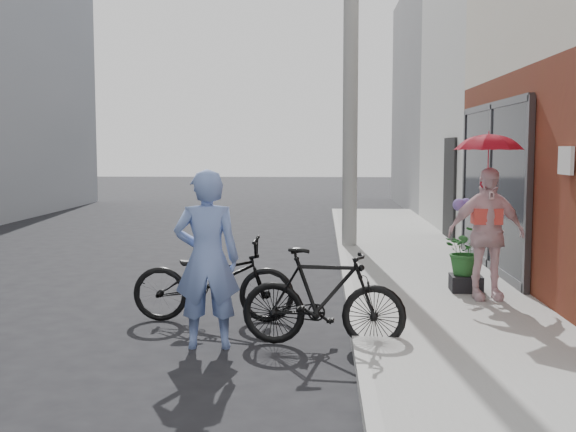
# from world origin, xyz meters

# --- Properties ---
(ground) EXTENTS (80.00, 80.00, 0.00)m
(ground) POSITION_xyz_m (0.00, 0.00, 0.00)
(ground) COLOR black
(ground) RESTS_ON ground
(sidewalk) EXTENTS (2.20, 24.00, 0.12)m
(sidewalk) POSITION_xyz_m (2.10, 2.00, 0.06)
(sidewalk) COLOR gray
(sidewalk) RESTS_ON ground
(curb) EXTENTS (0.12, 24.00, 0.12)m
(curb) POSITION_xyz_m (0.94, 2.00, 0.06)
(curb) COLOR #9E9E99
(curb) RESTS_ON ground
(east_building_far) EXTENTS (8.00, 8.00, 7.00)m
(east_building_far) POSITION_xyz_m (7.20, 16.00, 3.50)
(east_building_far) COLOR gray
(east_building_far) RESTS_ON ground
(utility_pole) EXTENTS (0.28, 0.28, 7.00)m
(utility_pole) POSITION_xyz_m (1.10, 6.00, 3.50)
(utility_pole) COLOR #9E9E99
(utility_pole) RESTS_ON ground
(officer) EXTENTS (0.68, 0.48, 1.75)m
(officer) POSITION_xyz_m (-0.53, -0.69, 0.88)
(officer) COLOR #6F88C6
(officer) RESTS_ON ground
(bike_left) EXTENTS (1.82, 0.64, 0.96)m
(bike_left) POSITION_xyz_m (-0.63, 0.38, 0.48)
(bike_left) COLOR black
(bike_left) RESTS_ON ground
(bike_right) EXTENTS (1.67, 0.64, 0.98)m
(bike_right) POSITION_xyz_m (0.60, -0.59, 0.49)
(bike_right) COLOR black
(bike_right) RESTS_ON ground
(kimono_woman) EXTENTS (0.97, 0.48, 1.60)m
(kimono_woman) POSITION_xyz_m (2.57, 1.18, 0.92)
(kimono_woman) COLOR beige
(kimono_woman) RESTS_ON sidewalk
(parasol) EXTENTS (0.78, 0.78, 0.68)m
(parasol) POSITION_xyz_m (2.57, 1.18, 2.06)
(parasol) COLOR red
(parasol) RESTS_ON kimono_woman
(planter) EXTENTS (0.41, 0.41, 0.21)m
(planter) POSITION_xyz_m (2.43, 1.64, 0.22)
(planter) COLOR black
(planter) RESTS_ON sidewalk
(potted_plant) EXTENTS (0.58, 0.50, 0.64)m
(potted_plant) POSITION_xyz_m (2.43, 1.64, 0.65)
(potted_plant) COLOR #255E27
(potted_plant) RESTS_ON planter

